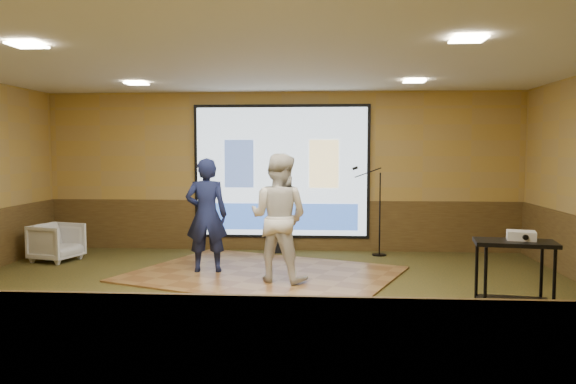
# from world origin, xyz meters

# --- Properties ---
(ground) EXTENTS (9.00, 9.00, 0.00)m
(ground) POSITION_xyz_m (0.00, 0.00, 0.00)
(ground) COLOR #2D3217
(ground) RESTS_ON ground
(room_shell) EXTENTS (9.04, 7.04, 3.02)m
(room_shell) POSITION_xyz_m (0.00, 0.00, 2.09)
(room_shell) COLOR #A58444
(room_shell) RESTS_ON ground
(wainscot_back) EXTENTS (9.00, 0.04, 0.95)m
(wainscot_back) POSITION_xyz_m (0.00, 3.48, 0.47)
(wainscot_back) COLOR #442E16
(wainscot_back) RESTS_ON ground
(wainscot_front) EXTENTS (9.00, 0.04, 0.95)m
(wainscot_front) POSITION_xyz_m (0.00, -3.48, 0.47)
(wainscot_front) COLOR #442E16
(wainscot_front) RESTS_ON ground
(projector_screen) EXTENTS (3.32, 0.06, 2.52)m
(projector_screen) POSITION_xyz_m (0.00, 3.44, 1.47)
(projector_screen) COLOR black
(projector_screen) RESTS_ON room_shell
(downlight_nw) EXTENTS (0.32, 0.32, 0.02)m
(downlight_nw) POSITION_xyz_m (-2.20, 1.80, 2.97)
(downlight_nw) COLOR beige
(downlight_nw) RESTS_ON room_shell
(downlight_ne) EXTENTS (0.32, 0.32, 0.02)m
(downlight_ne) POSITION_xyz_m (2.20, 1.80, 2.97)
(downlight_ne) COLOR beige
(downlight_ne) RESTS_ON room_shell
(downlight_sw) EXTENTS (0.32, 0.32, 0.02)m
(downlight_sw) POSITION_xyz_m (-2.20, -1.50, 2.97)
(downlight_sw) COLOR beige
(downlight_sw) RESTS_ON room_shell
(downlight_se) EXTENTS (0.32, 0.32, 0.02)m
(downlight_se) POSITION_xyz_m (2.20, -1.50, 2.97)
(downlight_se) COLOR beige
(downlight_se) RESTS_ON room_shell
(dance_floor) EXTENTS (4.61, 4.10, 0.03)m
(dance_floor) POSITION_xyz_m (-0.11, 1.32, 0.01)
(dance_floor) COLOR olive
(dance_floor) RESTS_ON ground
(player_left) EXTENTS (0.69, 0.49, 1.76)m
(player_left) POSITION_xyz_m (-1.00, 1.39, 0.91)
(player_left) COLOR #151B43
(player_left) RESTS_ON dance_floor
(player_right) EXTENTS (1.07, 0.95, 1.83)m
(player_right) POSITION_xyz_m (0.16, 0.86, 0.94)
(player_right) COLOR silver
(player_right) RESTS_ON dance_floor
(av_table) EXTENTS (0.86, 0.45, 0.91)m
(av_table) POSITION_xyz_m (2.93, -0.81, 0.62)
(av_table) COLOR black
(av_table) RESTS_ON ground
(projector) EXTENTS (0.35, 0.32, 0.10)m
(projector) POSITION_xyz_m (3.01, -0.74, 0.96)
(projector) COLOR silver
(projector) RESTS_ON av_table
(mic_stand) EXTENTS (0.64, 0.26, 1.62)m
(mic_stand) POSITION_xyz_m (1.76, 3.05, 0.49)
(mic_stand) COLOR black
(mic_stand) RESTS_ON ground
(banquet_chair) EXTENTS (0.88, 0.87, 0.65)m
(banquet_chair) POSITION_xyz_m (-3.77, 2.16, 0.33)
(banquet_chair) COLOR gray
(banquet_chair) RESTS_ON ground
(duffel_bag) EXTENTS (0.42, 0.30, 0.25)m
(duffel_bag) POSITION_xyz_m (-0.01, 3.25, 0.12)
(duffel_bag) COLOR black
(duffel_bag) RESTS_ON ground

